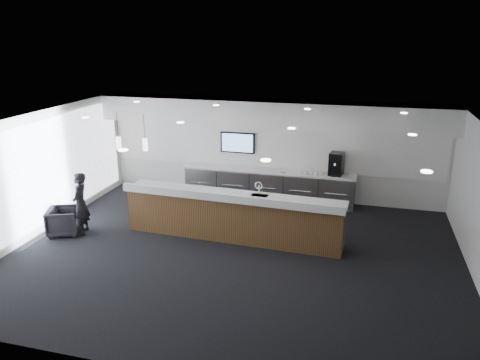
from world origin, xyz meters
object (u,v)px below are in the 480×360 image
(coffee_machine, at_px, (336,164))
(armchair, at_px, (64,221))
(service_counter, at_px, (233,216))
(lounge_guest, at_px, (81,203))

(coffee_machine, relative_size, armchair, 0.87)
(service_counter, height_order, armchair, service_counter)
(armchair, relative_size, lounge_guest, 0.48)
(service_counter, bearing_deg, coffee_machine, 54.15)
(coffee_machine, distance_m, armchair, 7.39)
(service_counter, distance_m, armchair, 4.21)
(service_counter, xyz_separation_m, coffee_machine, (2.23, 2.80, 0.70))
(service_counter, bearing_deg, lounge_guest, -166.74)
(lounge_guest, bearing_deg, armchair, -79.43)
(coffee_machine, height_order, armchair, coffee_machine)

